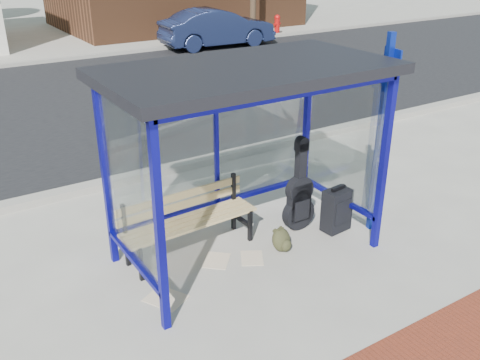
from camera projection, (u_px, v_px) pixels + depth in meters
ground at (247, 253)px, 6.88m from camera, size 120.00×120.00×0.00m
curb_near at (154, 172)px, 9.08m from camera, size 60.00×0.25×0.12m
street_asphalt at (68, 104)px, 13.02m from camera, size 60.00×10.00×0.00m
curb_far at (22, 63)px, 16.92m from camera, size 60.00×0.25×0.12m
far_sidewalk at (10, 55)px, 18.40m from camera, size 60.00×4.00×0.01m
bus_shelter at (245, 95)px, 6.07m from camera, size 3.30×1.80×2.42m
bench at (188, 218)px, 6.74m from camera, size 1.80×0.51×0.84m
guitar_bag at (299, 198)px, 7.27m from camera, size 0.46×0.13×1.27m
suitcase at (337, 210)px, 7.29m from camera, size 0.40×0.28×0.66m
backpack at (282, 240)px, 6.86m from camera, size 0.29×0.27×0.32m
sign_post at (382, 125)px, 6.85m from camera, size 0.14×0.33×2.68m
newspaper_a at (166, 298)px, 6.00m from camera, size 0.50×0.54×0.01m
newspaper_b at (252, 258)px, 6.76m from camera, size 0.41×0.44×0.01m
newspaper_c at (217, 260)px, 6.71m from camera, size 0.47×0.47×0.01m
parked_car at (217, 28)px, 19.51m from camera, size 4.26×1.72×1.38m
fire_hydrant at (277, 24)px, 22.05m from camera, size 0.37×0.24×0.82m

